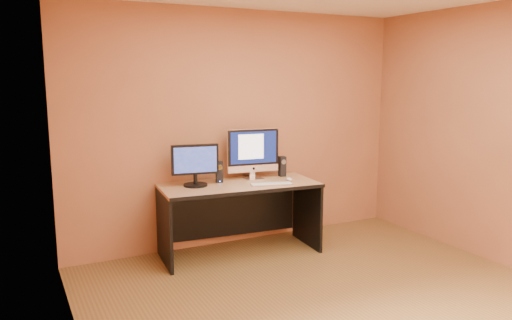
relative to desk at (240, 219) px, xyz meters
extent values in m
plane|color=brown|center=(0.21, -1.59, -0.38)|extent=(4.00, 4.00, 0.00)
cube|color=#B4B4B8|center=(0.28, -0.20, 0.39)|extent=(0.46, 0.23, 0.02)
ellipsoid|color=white|center=(0.55, -0.10, 0.40)|extent=(0.08, 0.11, 0.04)
cylinder|color=black|center=(0.28, 0.31, 0.38)|extent=(0.09, 0.21, 0.01)
cylinder|color=black|center=(0.21, 0.30, 0.38)|extent=(0.11, 0.16, 0.01)
camera|label=1|loc=(-2.16, -4.64, 1.50)|focal=35.00mm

